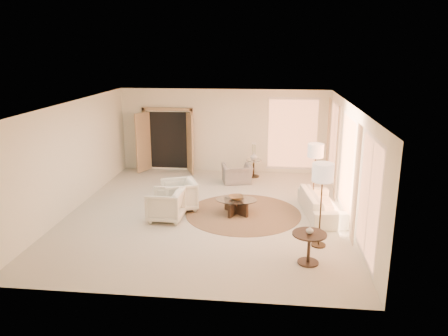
# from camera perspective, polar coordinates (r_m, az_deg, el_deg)

# --- Properties ---
(room) EXTENTS (7.04, 8.04, 2.83)m
(room) POSITION_cam_1_polar(r_m,az_deg,el_deg) (10.90, -2.32, 1.01)
(room) COLOR beige
(room) RESTS_ON ground
(windows_right) EXTENTS (0.10, 6.40, 2.40)m
(windows_right) POSITION_cam_1_polar(r_m,az_deg,el_deg) (11.05, 15.75, 0.38)
(windows_right) COLOR #FF9D66
(windows_right) RESTS_ON room
(window_back_corner) EXTENTS (1.70, 0.10, 2.40)m
(window_back_corner) POSITION_cam_1_polar(r_m,az_deg,el_deg) (14.67, 8.95, 4.40)
(window_back_corner) COLOR #FF9D66
(window_back_corner) RESTS_ON room
(curtains_right) EXTENTS (0.06, 5.20, 2.60)m
(curtains_right) POSITION_cam_1_polar(r_m,az_deg,el_deg) (11.92, 14.82, 1.27)
(curtains_right) COLOR #CFB38C
(curtains_right) RESTS_ON room
(french_doors) EXTENTS (1.95, 0.66, 2.16)m
(french_doors) POSITION_cam_1_polar(r_m,az_deg,el_deg) (14.99, -7.35, 3.59)
(french_doors) COLOR tan
(french_doors) RESTS_ON room
(area_rug) EXTENTS (3.83, 3.83, 0.01)m
(area_rug) POSITION_cam_1_polar(r_m,az_deg,el_deg) (11.28, 2.53, -5.92)
(area_rug) COLOR #422D1D
(area_rug) RESTS_ON room
(sofa) EXTENTS (1.08, 2.16, 0.60)m
(sofa) POSITION_cam_1_polar(r_m,az_deg,el_deg) (11.32, 12.58, -4.61)
(sofa) COLOR white
(sofa) RESTS_ON room
(armchair_left) EXTENTS (1.05, 1.08, 0.87)m
(armchair_left) POSITION_cam_1_polar(r_m,az_deg,el_deg) (11.47, -5.90, -3.35)
(armchair_left) COLOR white
(armchair_left) RESTS_ON room
(armchair_right) EXTENTS (0.79, 0.84, 0.84)m
(armchair_right) POSITION_cam_1_polar(r_m,az_deg,el_deg) (10.83, -7.64, -4.64)
(armchair_right) COLOR white
(armchair_right) RESTS_ON room
(accent_chair) EXTENTS (1.00, 0.78, 0.78)m
(accent_chair) POSITION_cam_1_polar(r_m,az_deg,el_deg) (13.65, 1.70, -0.39)
(accent_chair) COLOR gray
(accent_chair) RESTS_ON room
(coffee_table) EXTENTS (1.30, 1.30, 0.39)m
(coffee_table) POSITION_cam_1_polar(r_m,az_deg,el_deg) (11.17, 1.60, -4.80)
(coffee_table) COLOR black
(coffee_table) RESTS_ON room
(end_table) EXTENTS (0.67, 0.67, 0.64)m
(end_table) POSITION_cam_1_polar(r_m,az_deg,el_deg) (8.80, 11.04, -9.57)
(end_table) COLOR black
(end_table) RESTS_ON room
(side_table) EXTENTS (0.50, 0.50, 0.58)m
(side_table) POSITION_cam_1_polar(r_m,az_deg,el_deg) (14.35, 3.89, 0.21)
(side_table) COLOR black
(side_table) RESTS_ON room
(floor_lamp_near) EXTENTS (0.42, 0.42, 1.72)m
(floor_lamp_near) POSITION_cam_1_polar(r_m,az_deg,el_deg) (11.57, 11.87, 1.86)
(floor_lamp_near) COLOR black
(floor_lamp_near) RESTS_ON room
(floor_lamp_far) EXTENTS (0.44, 0.44, 1.83)m
(floor_lamp_far) POSITION_cam_1_polar(r_m,az_deg,el_deg) (9.20, 12.77, -1.06)
(floor_lamp_far) COLOR black
(floor_lamp_far) RESTS_ON room
(bowl) EXTENTS (0.47, 0.47, 0.09)m
(bowl) POSITION_cam_1_polar(r_m,az_deg,el_deg) (11.11, 1.61, -3.87)
(bowl) COLOR brown
(bowl) RESTS_ON coffee_table
(end_vase) EXTENTS (0.16, 0.16, 0.15)m
(end_vase) POSITION_cam_1_polar(r_m,az_deg,el_deg) (8.69, 11.14, -7.95)
(end_vase) COLOR silver
(end_vase) RESTS_ON end_table
(side_vase) EXTENTS (0.27, 0.27, 0.25)m
(side_vase) POSITION_cam_1_polar(r_m,az_deg,el_deg) (14.26, 3.92, 1.55)
(side_vase) COLOR silver
(side_vase) RESTS_ON side_table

